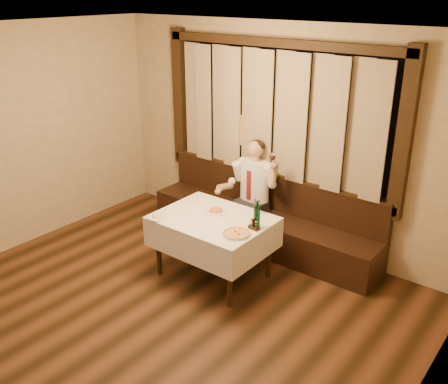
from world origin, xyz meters
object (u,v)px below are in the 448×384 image
Objects in this scene: pasta_red at (216,209)px; seated_man at (252,186)px; cruet_caddy at (254,225)px; banquette at (263,222)px; dining_table at (213,226)px; green_bottle at (257,216)px; pasta_cream at (158,215)px; pizza at (236,234)px.

seated_man reaches higher than pasta_red.
cruet_caddy is 0.09× the size of seated_man.
dining_table is (0.00, -1.02, 0.34)m from banquette.
cruet_caddy is (0.00, -0.05, -0.09)m from green_bottle.
green_bottle is 0.23× the size of seated_man.
pasta_cream is at bearing -129.29° from pasta_red.
cruet_caddy is at bearing 72.94° from pizza.
banquette is 2.52× the size of dining_table.
pasta_red is 0.60m from cruet_caddy.
cruet_caddy is at bearing -8.74° from pasta_red.
pizza is 0.97m from pasta_cream.
pasta_cream is 1.36m from seated_man.
green_bottle reaches higher than dining_table.
seated_man reaches higher than pasta_cream.
pizza is at bearing -69.03° from banquette.
pasta_red is 0.66m from pasta_cream.
banquette is at bearing 70.95° from pasta_cream.
cruet_caddy is (0.60, -0.09, 0.01)m from pasta_red.
green_bottle is at bearing 95.89° from cruet_caddy.
pasta_red is (-0.07, -0.89, 0.48)m from banquette.
dining_table is at bearing -169.86° from cruet_caddy.
dining_table is 0.20m from pasta_red.
seated_man reaches higher than cruet_caddy.
pasta_red is 0.19× the size of seated_man.
seated_man is at bearing 127.89° from green_bottle.
pasta_red is at bearing -94.25° from banquette.
banquette is at bearing 124.19° from cruet_caddy.
pizza is 1.16× the size of pasta_red.
pizza is 0.23m from cruet_caddy.
pasta_cream is (-0.48, -1.40, 0.48)m from banquette.
pasta_red is at bearing 176.14° from green_bottle.
banquette is at bearing 35.15° from seated_man.
green_bottle is at bearing -3.86° from pasta_red.
banquette is at bearing 110.97° from pizza.
seated_man is (-0.66, 0.89, 0.01)m from cruet_caddy.
dining_table is 4.15× the size of pizza.
pizza is at bearing 11.82° from pasta_cream.
dining_table is 0.91× the size of seated_man.
pasta_cream is (-0.95, -0.20, 0.02)m from pizza.
banquette is at bearing 90.00° from dining_table.
seated_man is at bearing 117.80° from pizza.
pasta_red is 0.81× the size of green_bottle.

